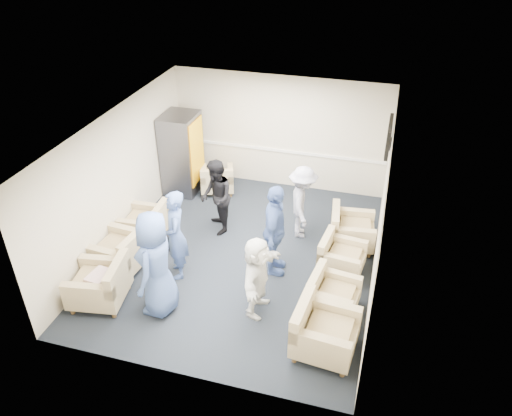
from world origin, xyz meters
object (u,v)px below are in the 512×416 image
(person_back_left, at_px, (216,197))
(armchair_right_midnear, at_px, (331,295))
(armchair_left_far, at_px, (147,224))
(person_mid_right, at_px, (275,231))
(armchair_left_mid, at_px, (122,253))
(armchair_right_near, at_px, (321,332))
(person_front_right, at_px, (257,276))
(armchair_right_midfar, at_px, (339,258))
(vending_machine, at_px, (182,154))
(person_front_left, at_px, (156,264))
(person_back_right, at_px, (302,202))
(armchair_left_near, at_px, (102,285))
(armchair_corner, at_px, (217,180))
(armchair_right_far, at_px, (349,231))
(person_mid_left, at_px, (176,235))

(person_back_left, bearing_deg, armchair_right_midnear, 27.36)
(armchair_left_far, height_order, person_mid_right, person_mid_right)
(armchair_left_mid, xyz_separation_m, armchair_right_near, (3.90, -0.99, 0.01))
(armchair_right_midnear, bearing_deg, person_back_left, 64.41)
(person_back_left, xyz_separation_m, person_front_right, (1.44, -2.07, -0.08))
(armchair_left_far, bearing_deg, armchair_right_near, 59.93)
(armchair_left_far, xyz_separation_m, armchair_right_midnear, (3.91, -1.08, -0.02))
(armchair_right_near, distance_m, armchair_right_midfar, 2.00)
(vending_machine, xyz_separation_m, person_front_left, (1.20, -3.90, 0.00))
(armchair_left_far, height_order, person_front_right, person_front_right)
(person_mid_right, distance_m, person_front_right, 1.11)
(armchair_right_midfar, height_order, person_back_right, person_back_right)
(armchair_right_near, xyz_separation_m, person_back_right, (-0.91, 2.99, 0.41))
(armchair_right_midnear, bearing_deg, armchair_left_far, 82.24)
(armchair_right_midnear, bearing_deg, armchair_right_midfar, 7.69)
(armchair_right_near, relative_size, person_front_left, 0.52)
(armchair_left_near, xyz_separation_m, person_front_right, (2.61, 0.51, 0.37))
(vending_machine, relative_size, person_back_left, 1.18)
(armchair_left_far, height_order, armchair_right_midnear, armchair_left_far)
(person_back_right, distance_m, person_front_right, 2.41)
(armchair_left_mid, relative_size, armchair_corner, 1.02)
(armchair_left_far, distance_m, person_back_left, 1.51)
(armchair_right_midnear, bearing_deg, armchair_left_near, 110.44)
(armchair_right_near, relative_size, armchair_right_midnear, 1.15)
(armchair_right_far, xyz_separation_m, person_mid_left, (-2.92, -1.76, 0.52))
(armchair_left_far, relative_size, armchair_corner, 0.89)
(person_back_right, bearing_deg, armchair_right_far, -108.94)
(armchair_left_near, bearing_deg, person_front_left, 86.96)
(armchair_right_near, bearing_deg, armchair_right_midfar, 5.27)
(armchair_left_near, bearing_deg, person_back_right, 126.17)
(armchair_right_midfar, distance_m, person_front_right, 1.89)
(armchair_left_mid, xyz_separation_m, person_back_right, (2.99, 1.99, 0.42))
(armchair_left_far, height_order, person_mid_left, person_mid_left)
(person_front_left, bearing_deg, person_back_right, 145.74)
(armchair_right_near, height_order, armchair_corner, armchair_right_near)
(armchair_left_far, xyz_separation_m, person_mid_right, (2.75, -0.33, 0.57))
(armchair_right_far, relative_size, person_mid_right, 0.53)
(armchair_right_far, relative_size, person_front_left, 0.50)
(vending_machine, height_order, person_front_left, person_front_left)
(person_back_right, bearing_deg, person_front_right, 160.61)
(armchair_left_mid, bearing_deg, armchair_right_midnear, 94.76)
(armchair_corner, height_order, vending_machine, vending_machine)
(armchair_right_midnear, xyz_separation_m, person_front_left, (-2.77, -0.75, 0.64))
(armchair_left_near, xyz_separation_m, armchair_right_midfar, (3.79, 1.92, -0.05))
(armchair_right_near, height_order, person_mid_left, person_mid_left)
(armchair_right_far, bearing_deg, armchair_right_midfar, 168.30)
(armchair_left_mid, xyz_separation_m, armchair_corner, (0.73, 3.20, -0.06))
(armchair_left_near, xyz_separation_m, armchair_corner, (0.62, 4.12, -0.06))
(person_front_left, bearing_deg, armchair_right_far, 132.69)
(armchair_right_midnear, bearing_deg, armchair_right_far, 5.40)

